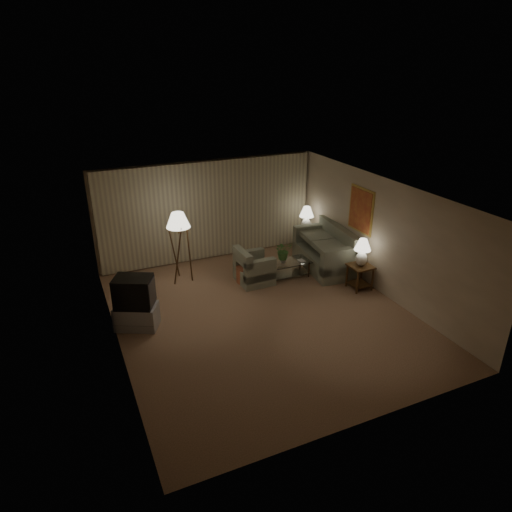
{
  "coord_description": "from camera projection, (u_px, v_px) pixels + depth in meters",
  "views": [
    {
      "loc": [
        -3.6,
        -7.72,
        5.14
      ],
      "look_at": [
        0.12,
        0.6,
        1.14
      ],
      "focal_mm": 32.0,
      "sensor_mm": 36.0,
      "label": 1
    }
  ],
  "objects": [
    {
      "name": "ground",
      "position": [
        262.0,
        315.0,
        9.87
      ],
      "size": [
        7.0,
        7.0,
        0.0
      ],
      "primitive_type": "plane",
      "color": "tan",
      "rests_on": "ground"
    },
    {
      "name": "room_shell",
      "position": [
        236.0,
        218.0,
        10.43
      ],
      "size": [
        6.04,
        7.02,
        2.72
      ],
      "color": "beige",
      "rests_on": "ground"
    },
    {
      "name": "sofa",
      "position": [
        324.0,
        252.0,
        11.91
      ],
      "size": [
        2.21,
        1.44,
        0.88
      ],
      "rotation": [
        0.0,
        0.0,
        -1.68
      ],
      "color": "gray",
      "rests_on": "ground"
    },
    {
      "name": "armchair",
      "position": [
        254.0,
        269.0,
        11.19
      ],
      "size": [
        0.87,
        0.82,
        0.7
      ],
      "rotation": [
        0.0,
        0.0,
        1.59
      ],
      "color": "gray",
      "rests_on": "ground"
    },
    {
      "name": "side_table_near",
      "position": [
        360.0,
        273.0,
        10.85
      ],
      "size": [
        0.53,
        0.53,
        0.6
      ],
      "color": "#3A230F",
      "rests_on": "ground"
    },
    {
      "name": "side_table_far",
      "position": [
        306.0,
        237.0,
        13.03
      ],
      "size": [
        0.51,
        0.43,
        0.6
      ],
      "color": "#3A230F",
      "rests_on": "ground"
    },
    {
      "name": "table_lamp_near",
      "position": [
        362.0,
        250.0,
        10.61
      ],
      "size": [
        0.39,
        0.39,
        0.67
      ],
      "color": "white",
      "rests_on": "side_table_near"
    },
    {
      "name": "table_lamp_far",
      "position": [
        307.0,
        216.0,
        12.78
      ],
      "size": [
        0.41,
        0.41,
        0.7
      ],
      "color": "white",
      "rests_on": "side_table_far"
    },
    {
      "name": "coffee_table",
      "position": [
        288.0,
        267.0,
        11.48
      ],
      "size": [
        1.08,
        0.59,
        0.41
      ],
      "color": "silver",
      "rests_on": "ground"
    },
    {
      "name": "tv_cabinet",
      "position": [
        137.0,
        316.0,
        9.34
      ],
      "size": [
        1.27,
        1.2,
        0.5
      ],
      "primitive_type": "cube",
      "rotation": [
        0.0,
        0.0,
        -0.47
      ],
      "color": "#A4A4A6",
      "rests_on": "ground"
    },
    {
      "name": "crt_tv",
      "position": [
        134.0,
        292.0,
        9.12
      ],
      "size": [
        1.16,
        1.12,
        0.63
      ],
      "primitive_type": "cube",
      "rotation": [
        0.0,
        0.0,
        -0.47
      ],
      "color": "black",
      "rests_on": "tv_cabinet"
    },
    {
      "name": "floor_lamp",
      "position": [
        180.0,
        246.0,
        11.03
      ],
      "size": [
        0.57,
        0.57,
        1.77
      ],
      "color": "#3A230F",
      "rests_on": "ground"
    },
    {
      "name": "ottoman",
      "position": [
        248.0,
        274.0,
        11.28
      ],
      "size": [
        0.71,
        0.71,
        0.41
      ],
      "primitive_type": "cylinder",
      "rotation": [
        0.0,
        0.0,
        0.17
      ],
      "color": "#B3613C",
      "rests_on": "ground"
    },
    {
      "name": "vase",
      "position": [
        283.0,
        260.0,
        11.34
      ],
      "size": [
        0.18,
        0.18,
        0.14
      ],
      "primitive_type": "imported",
      "rotation": [
        0.0,
        0.0,
        0.38
      ],
      "color": "white",
      "rests_on": "coffee_table"
    },
    {
      "name": "flowers",
      "position": [
        284.0,
        249.0,
        11.21
      ],
      "size": [
        0.45,
        0.4,
        0.47
      ],
      "primitive_type": "imported",
      "rotation": [
        0.0,
        0.0,
        -0.07
      ],
      "color": "#457B36",
      "rests_on": "vase"
    },
    {
      "name": "book",
      "position": [
        299.0,
        261.0,
        11.43
      ],
      "size": [
        0.17,
        0.22,
        0.02
      ],
      "primitive_type": "imported",
      "rotation": [
        0.0,
        0.0,
        0.11
      ],
      "color": "olive",
      "rests_on": "coffee_table"
    }
  ]
}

